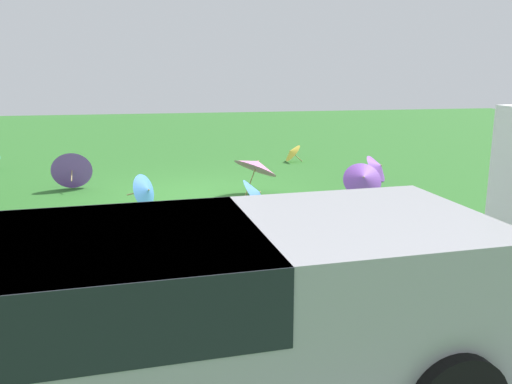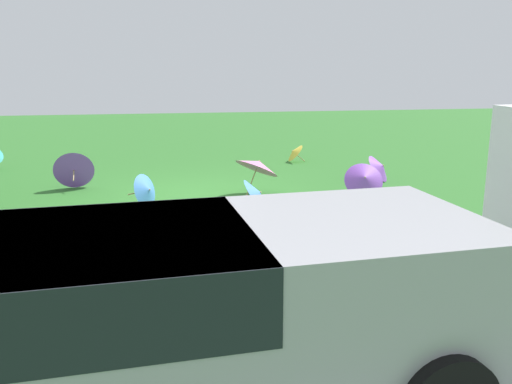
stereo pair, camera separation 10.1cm
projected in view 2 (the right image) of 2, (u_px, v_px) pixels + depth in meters
ground at (193, 195)px, 11.76m from camera, size 40.00×40.00×0.00m
van_dark at (182, 305)px, 4.31m from camera, size 4.73×2.42×1.53m
park_bench at (95, 241)px, 7.27m from camera, size 1.64×0.64×0.90m
parasol_pink_0 at (258, 165)px, 11.59m from camera, size 1.28×1.29×0.96m
parasol_blue_0 at (258, 194)px, 10.38m from camera, size 0.71×0.82×0.68m
parasol_purple_2 at (380, 167)px, 13.07m from camera, size 0.87×0.91×0.68m
parasol_blue_1 at (147, 190)px, 10.73m from camera, size 0.70×0.73×0.68m
parasol_purple_3 at (364, 179)px, 11.48m from camera, size 0.90×0.89×0.77m
parasol_blue_2 at (272, 218)px, 9.02m from camera, size 0.64×0.68×0.57m
parasol_yellow_0 at (294, 152)px, 15.63m from camera, size 0.57×0.59×0.55m
parasol_purple_4 at (74, 168)px, 12.34m from camera, size 0.93×0.79×0.90m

